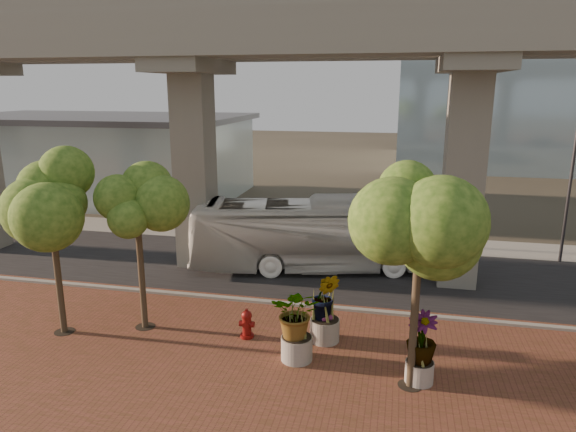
# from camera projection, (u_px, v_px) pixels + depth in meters

# --- Properties ---
(ground) EXTENTS (160.00, 160.00, 0.00)m
(ground) POSITION_uv_depth(u_px,v_px,m) (313.00, 289.00, 22.01)
(ground) COLOR #363227
(ground) RESTS_ON ground
(brick_plaza) EXTENTS (70.00, 13.00, 0.06)m
(brick_plaza) POSITION_uv_depth(u_px,v_px,m) (265.00, 394.00, 14.43)
(brick_plaza) COLOR brown
(brick_plaza) RESTS_ON ground
(asphalt_road) EXTENTS (90.00, 8.00, 0.04)m
(asphalt_road) POSITION_uv_depth(u_px,v_px,m) (320.00, 272.00, 23.90)
(asphalt_road) COLOR black
(asphalt_road) RESTS_ON ground
(curb_strip) EXTENTS (70.00, 0.25, 0.16)m
(curb_strip) POSITION_uv_depth(u_px,v_px,m) (304.00, 306.00, 20.10)
(curb_strip) COLOR gray
(curb_strip) RESTS_ON ground
(far_sidewalk) EXTENTS (90.00, 3.00, 0.06)m
(far_sidewalk) POSITION_uv_depth(u_px,v_px,m) (335.00, 239.00, 29.11)
(far_sidewalk) COLOR gray
(far_sidewalk) RESTS_ON ground
(transit_viaduct) EXTENTS (72.00, 5.60, 12.40)m
(transit_viaduct) POSITION_uv_depth(u_px,v_px,m) (323.00, 114.00, 22.13)
(transit_viaduct) COLOR gray
(transit_viaduct) RESTS_ON ground
(station_pavilion) EXTENTS (23.00, 13.00, 6.30)m
(station_pavilion) POSITION_uv_depth(u_px,v_px,m) (98.00, 155.00, 40.53)
(station_pavilion) COLOR silver
(station_pavilion) RESTS_ON ground
(transit_bus) EXTENTS (12.47, 5.34, 3.38)m
(transit_bus) POSITION_uv_depth(u_px,v_px,m) (321.00, 235.00, 24.01)
(transit_bus) COLOR white
(transit_bus) RESTS_ON ground
(fire_hydrant) EXTENTS (0.52, 0.47, 1.04)m
(fire_hydrant) POSITION_uv_depth(u_px,v_px,m) (247.00, 324.00, 17.51)
(fire_hydrant) COLOR #690D0B
(fire_hydrant) RESTS_ON ground
(planter_front) EXTENTS (2.20, 2.20, 2.42)m
(planter_front) POSITION_uv_depth(u_px,v_px,m) (297.00, 316.00, 15.83)
(planter_front) COLOR #A09C90
(planter_front) RESTS_ON ground
(planter_right) EXTENTS (2.02, 2.02, 2.16)m
(planter_right) POSITION_uv_depth(u_px,v_px,m) (421.00, 341.00, 14.65)
(planter_right) COLOR #ABA49B
(planter_right) RESTS_ON ground
(planter_left) EXTENTS (2.21, 2.21, 2.43)m
(planter_left) POSITION_uv_depth(u_px,v_px,m) (325.00, 300.00, 17.05)
(planter_left) COLOR #9C998D
(planter_left) RESTS_ON ground
(street_tree_far_west) EXTENTS (3.77, 3.77, 6.65)m
(street_tree_far_west) POSITION_uv_depth(u_px,v_px,m) (49.00, 195.00, 16.82)
(street_tree_far_west) COLOR #4B3F2B
(street_tree_far_west) RESTS_ON ground
(street_tree_near_west) EXTENTS (3.10, 3.10, 6.05)m
(street_tree_near_west) POSITION_uv_depth(u_px,v_px,m) (136.00, 201.00, 17.27)
(street_tree_near_west) COLOR #4B3F2B
(street_tree_near_west) RESTS_ON ground
(street_tree_near_east) EXTENTS (3.63, 3.63, 6.56)m
(street_tree_near_east) POSITION_uv_depth(u_px,v_px,m) (421.00, 222.00, 13.58)
(street_tree_near_east) COLOR #4B3F2B
(street_tree_near_east) RESTS_ON ground
(streetlamp_west) EXTENTS (0.43, 1.25, 8.65)m
(streetlamp_west) POSITION_uv_depth(u_px,v_px,m) (196.00, 149.00, 28.93)
(streetlamp_west) COLOR #313036
(streetlamp_west) RESTS_ON ground
(streetlamp_east) EXTENTS (0.42, 1.23, 8.52)m
(streetlamp_east) POSITION_uv_depth(u_px,v_px,m) (574.00, 163.00, 23.99)
(streetlamp_east) COLOR #2E2D32
(streetlamp_east) RESTS_ON ground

